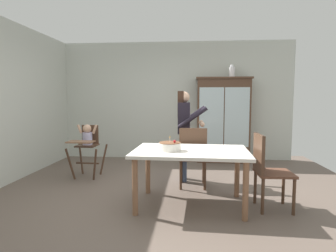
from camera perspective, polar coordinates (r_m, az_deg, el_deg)
The scene contains 10 objects.
ground_plane at distance 4.22m, azimuth -0.88°, elevation -13.89°, with size 6.24×6.24×0.00m, color #66564C.
wall_back at distance 6.60m, azimuth 1.45°, elevation 5.08°, with size 5.32×0.06×2.70m, color silver.
china_cabinet at distance 6.38m, azimuth 11.04°, elevation 1.27°, with size 1.20×0.48×1.87m.
ceramic_vase at distance 6.41m, azimuth 12.77°, elevation 10.62°, with size 0.13×0.13×0.27m.
high_chair_with_toddler at distance 5.23m, azimuth -16.02°, elevation -2.91°, with size 0.59×0.69×0.95m.
adult_person at distance 4.79m, azimuth 3.30°, elevation 0.32°, with size 0.50×0.49×1.53m.
dining_table at distance 3.71m, azimuth 4.59°, elevation -6.21°, with size 1.51×1.04×0.74m.
birthday_cake at distance 3.62m, azimuth 0.38°, elevation -4.15°, with size 0.28×0.28×0.19m.
dining_chair_far_side at distance 4.43m, azimuth 5.04°, elevation -5.52°, with size 0.45×0.45×0.96m.
dining_chair_right_end at distance 3.81m, azimuth 19.24°, elevation -7.64°, with size 0.45×0.45×0.96m.
Camera 1 is at (0.41, -3.96, 1.41)m, focal length 30.17 mm.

